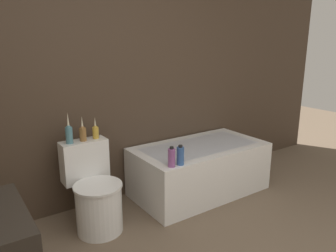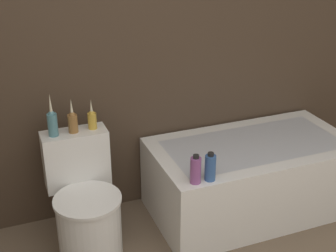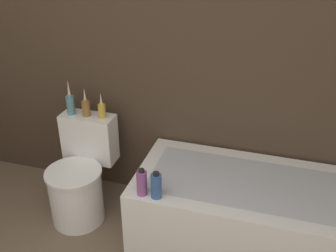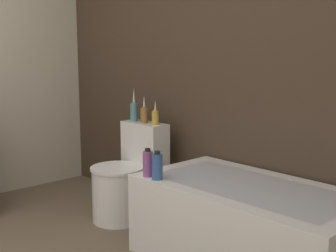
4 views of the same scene
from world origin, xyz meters
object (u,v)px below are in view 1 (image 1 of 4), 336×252
Objects in this scene: bathtub at (199,169)px; toilet at (95,194)px; shampoo_bottle_tall at (172,157)px; shampoo_bottle_short at (180,156)px; vase_bronze at (96,131)px; vase_gold at (69,133)px; vase_silver at (83,133)px.

bathtub is 1.19m from toilet.
bathtub is at bearing 28.01° from shampoo_bottle_tall.
bathtub is at bearing 32.59° from shampoo_bottle_short.
vase_bronze reaches higher than toilet.
shampoo_bottle_tall is at bearing -45.62° from vase_bronze.
bathtub is 1.44m from vase_gold.
vase_silver is (0.00, 0.20, 0.50)m from toilet.
bathtub is at bearing -7.49° from vase_gold.
shampoo_bottle_short is at bearing -40.75° from vase_bronze.
bathtub is 1.89× the size of toilet.
vase_gold is 0.90m from shampoo_bottle_tall.
shampoo_bottle_short is (0.70, -0.49, -0.21)m from vase_silver.
toilet is at bearing -120.41° from vase_bronze.
shampoo_bottle_tall is 1.01× the size of shampoo_bottle_short.
shampoo_bottle_short is (-0.49, -0.31, 0.34)m from bathtub.
shampoo_bottle_tall is at bearing -33.44° from vase_gold.
shampoo_bottle_short is at bearing -34.93° from vase_silver.
vase_gold reaches higher than vase_bronze.
vase_bronze is 0.79m from shampoo_bottle_short.
vase_bronze is (0.12, 0.21, 0.50)m from toilet.
bathtub is 1.32m from vase_silver.
shampoo_bottle_tall is at bearing -25.45° from toilet.
vase_bronze reaches higher than shampoo_bottle_tall.
vase_gold is at bearing -176.51° from vase_bronze.
shampoo_bottle_tall reaches higher than shampoo_bottle_short.
vase_bronze is at bearing 134.38° from shampoo_bottle_tall.
toilet is (-1.19, -0.02, 0.05)m from bathtub.
vase_silver is at bearing 145.07° from shampoo_bottle_short.
bathtub is 5.17× the size of vase_gold.
shampoo_bottle_short is (0.58, -0.50, -0.20)m from vase_bronze.
toilet is 0.54m from vase_silver.
vase_bronze is (-1.07, 0.19, 0.54)m from bathtub.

